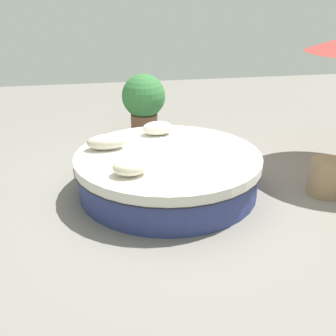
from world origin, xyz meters
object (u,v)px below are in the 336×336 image
(throw_pillow_0, at_px, (158,128))
(throw_pillow_2, at_px, (130,167))
(round_bed, at_px, (168,171))
(planter, at_px, (144,101))
(throw_pillow_1, at_px, (107,142))
(side_table, at_px, (325,177))

(throw_pillow_0, bearing_deg, throw_pillow_2, 67.44)
(throw_pillow_0, bearing_deg, round_bed, 89.85)
(throw_pillow_0, relative_size, planter, 0.39)
(throw_pillow_1, relative_size, side_table, 1.08)
(side_table, bearing_deg, throw_pillow_0, -33.63)
(round_bed, distance_m, throw_pillow_0, 0.90)
(round_bed, relative_size, throw_pillow_1, 4.64)
(round_bed, bearing_deg, side_table, 164.75)
(throw_pillow_0, relative_size, side_table, 0.93)
(round_bed, xyz_separation_m, throw_pillow_0, (-0.00, -0.82, 0.37))
(planter, bearing_deg, throw_pillow_0, 89.64)
(planter, bearing_deg, throw_pillow_1, 68.59)
(round_bed, height_order, throw_pillow_0, throw_pillow_0)
(round_bed, relative_size, side_table, 5.03)
(throw_pillow_2, height_order, planter, planter)
(throw_pillow_0, bearing_deg, planter, -90.36)
(round_bed, relative_size, throw_pillow_2, 6.11)
(throw_pillow_1, distance_m, planter, 2.25)
(side_table, bearing_deg, throw_pillow_1, -17.29)
(throw_pillow_1, xyz_separation_m, throw_pillow_2, (-0.23, 0.93, -0.01))
(round_bed, height_order, side_table, round_bed)
(planter, bearing_deg, throw_pillow_2, 78.86)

